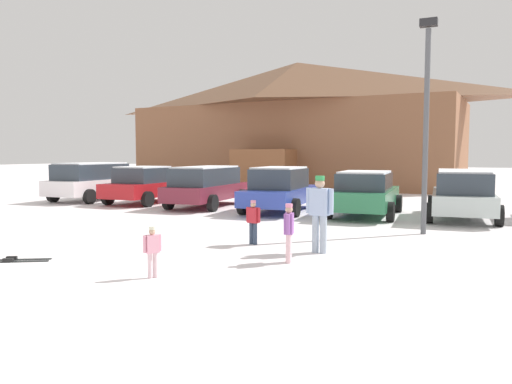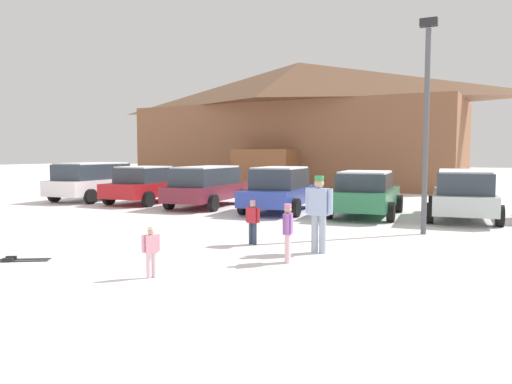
# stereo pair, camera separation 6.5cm
# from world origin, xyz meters

# --- Properties ---
(ski_lodge) EXTENTS (21.98, 11.01, 8.28)m
(ski_lodge) POSITION_xyz_m (-4.56, 27.15, 4.20)
(ski_lodge) COLOR brown
(ski_lodge) RESTS_ON ground
(parked_white_suv) EXTENTS (2.40, 4.57, 1.73)m
(parked_white_suv) POSITION_xyz_m (-9.00, 12.51, 0.93)
(parked_white_suv) COLOR white
(parked_white_suv) RESTS_ON ground
(parked_red_sedan) EXTENTS (2.30, 4.12, 1.60)m
(parked_red_sedan) POSITION_xyz_m (-5.96, 12.44, 0.81)
(parked_red_sedan) COLOR #B1191E
(parked_red_sedan) RESTS_ON ground
(parked_maroon_van) EXTENTS (2.38, 4.79, 1.64)m
(parked_maroon_van) POSITION_xyz_m (-2.82, 12.34, 0.89)
(parked_maroon_van) COLOR maroon
(parked_maroon_van) RESTS_ON ground
(parked_blue_hatchback) EXTENTS (2.42, 4.82, 1.66)m
(parked_blue_hatchback) POSITION_xyz_m (0.50, 12.11, 0.83)
(parked_blue_hatchback) COLOR #2D41A3
(parked_blue_hatchback) RESTS_ON ground
(parked_green_coupe) EXTENTS (2.46, 4.68, 1.55)m
(parked_green_coupe) POSITION_xyz_m (3.62, 12.20, 0.79)
(parked_green_coupe) COLOR #2A744A
(parked_green_coupe) RESTS_ON ground
(parked_silver_wagon) EXTENTS (2.47, 4.78, 1.61)m
(parked_silver_wagon) POSITION_xyz_m (6.68, 12.68, 0.87)
(parked_silver_wagon) COLOR silver
(parked_silver_wagon) RESTS_ON ground
(skier_child_in_red_jacket) EXTENTS (0.39, 0.19, 1.05)m
(skier_child_in_red_jacket) POSITION_xyz_m (2.49, 5.61, 0.59)
(skier_child_in_red_jacket) COLOR #2F3C52
(skier_child_in_red_jacket) RESTS_ON ground
(skier_child_in_pink_snowsuit) EXTENTS (0.22, 0.29, 0.89)m
(skier_child_in_pink_snowsuit) POSITION_xyz_m (2.30, 2.00, 0.50)
(skier_child_in_pink_snowsuit) COLOR beige
(skier_child_in_pink_snowsuit) RESTS_ON ground
(skier_adult_in_blue_parka) EXTENTS (0.62, 0.26, 1.67)m
(skier_adult_in_blue_parka) POSITION_xyz_m (4.21, 5.32, 0.94)
(skier_adult_in_blue_parka) COLOR #A0B2C4
(skier_adult_in_blue_parka) RESTS_ON ground
(skier_child_in_purple_jacket) EXTENTS (0.23, 0.42, 1.16)m
(skier_child_in_purple_jacket) POSITION_xyz_m (3.97, 4.14, 0.66)
(skier_child_in_purple_jacket) COLOR beige
(skier_child_in_purple_jacket) RESTS_ON ground
(pair_of_skis) EXTENTS (1.54, 1.12, 0.08)m
(pair_of_skis) POSITION_xyz_m (-1.13, 1.85, 0.02)
(pair_of_skis) COLOR black
(pair_of_skis) RESTS_ON ground
(lamp_post) EXTENTS (0.44, 0.24, 5.62)m
(lamp_post) POSITION_xyz_m (5.93, 8.94, 3.16)
(lamp_post) COLOR #515459
(lamp_post) RESTS_ON ground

